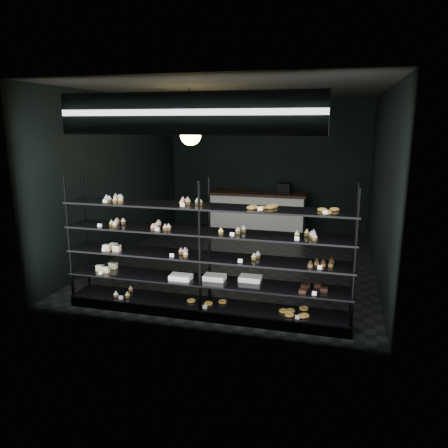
# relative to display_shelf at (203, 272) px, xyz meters

# --- Properties ---
(room) EXTENTS (5.01, 6.01, 3.20)m
(room) POSITION_rel_display_shelf_xyz_m (-0.04, 2.45, 0.97)
(room) COLOR black
(room) RESTS_ON ground
(display_shelf) EXTENTS (4.00, 0.50, 1.91)m
(display_shelf) POSITION_rel_display_shelf_xyz_m (0.00, 0.00, 0.00)
(display_shelf) COLOR black
(display_shelf) RESTS_ON room
(signage) EXTENTS (3.30, 0.05, 0.50)m
(signage) POSITION_rel_display_shelf_xyz_m (-0.04, -0.48, 2.12)
(signage) COLOR #0B0E3B
(signage) RESTS_ON room
(pendant_lamp) EXTENTS (0.34, 0.34, 0.90)m
(pendant_lamp) POSITION_rel_display_shelf_xyz_m (-0.64, 1.41, 1.82)
(pendant_lamp) COLOR black
(pendant_lamp) RESTS_ON room
(service_counter) EXTENTS (2.38, 0.65, 1.23)m
(service_counter) POSITION_rel_display_shelf_xyz_m (-0.16, 4.95, -0.13)
(service_counter) COLOR silver
(service_counter) RESTS_ON room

